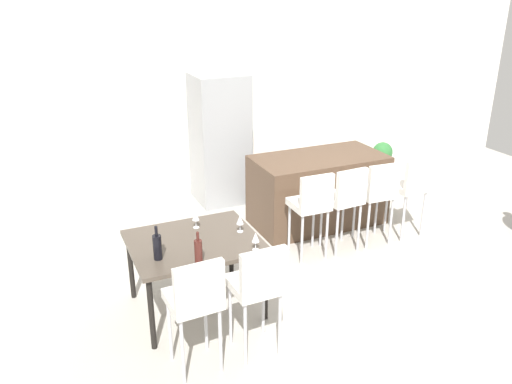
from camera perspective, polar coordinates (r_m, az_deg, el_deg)
The scene contains 17 objects.
ground_plane at distance 6.16m, azimuth 9.60°, elevation -7.38°, with size 10.00×10.00×0.00m, color #ADA89E.
back_wall at distance 7.95m, azimuth -0.71°, elevation 10.80°, with size 10.00×0.12×2.90m, color silver.
kitchen_island at distance 6.87m, azimuth 6.79°, elevation 0.24°, with size 1.70×0.87×0.92m, color #4C3828.
bar_chair_left at distance 5.86m, azimuth 6.12°, elevation -1.12°, with size 0.41×0.41×1.05m.
bar_chair_middle at distance 6.08m, azimuth 9.74°, elevation -0.45°, with size 0.43×0.43×1.05m.
bar_chair_right at distance 6.34m, azimuth 13.21°, elevation 0.19°, with size 0.42×0.42×1.05m.
bar_chair_far at distance 6.63m, azimuth 16.66°, elevation 0.83°, with size 0.42×0.42×1.05m.
dining_table at distance 4.96m, azimuth -6.77°, elevation -5.98°, with size 1.19×1.00×0.74m.
dining_chair_near at distance 4.17m, azimuth -6.67°, elevation -11.43°, with size 0.42×0.42×1.05m.
dining_chair_far at distance 4.32m, azimuth 0.20°, elevation -9.92°, with size 0.41×0.41×1.05m.
wine_bottle_inner at distance 4.49m, azimuth -6.33°, elevation -6.47°, with size 0.07×0.07×0.30m.
wine_bottle_middle at distance 4.60m, azimuth -10.76°, elevation -5.91°, with size 0.08×0.08×0.32m.
wine_glass_left at distance 5.12m, azimuth -6.64°, elevation -2.65°, with size 0.07×0.07×0.17m.
wine_glass_right at distance 5.01m, azimuth -1.77°, elevation -3.09°, with size 0.07×0.07×0.17m.
wine_glass_far at distance 4.67m, azimuth -0.05°, elevation -5.02°, with size 0.07×0.07×0.17m.
refrigerator at distance 7.44m, azimuth -3.96°, elevation 5.78°, with size 0.72×0.68×1.84m, color #939699.
potted_plant at distance 8.96m, azimuth 13.67°, elevation 3.87°, with size 0.33×0.33×0.53m.
Camera 1 is at (-3.08, -4.42, 2.97)m, focal length 36.49 mm.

